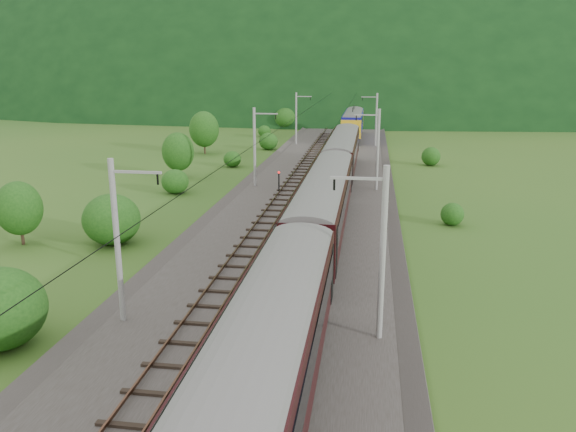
# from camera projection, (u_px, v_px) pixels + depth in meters

# --- Properties ---
(ground) EXTENTS (600.00, 600.00, 0.00)m
(ground) POSITION_uv_depth(u_px,v_px,m) (247.00, 334.00, 26.75)
(ground) COLOR #29561B
(ground) RESTS_ON ground
(railbed) EXTENTS (14.00, 220.00, 0.30)m
(railbed) POSITION_uv_depth(u_px,v_px,m) (280.00, 261.00, 36.26)
(railbed) COLOR #38332D
(railbed) RESTS_ON ground
(track_left) EXTENTS (2.40, 220.00, 0.27)m
(track_left) POSITION_uv_depth(u_px,v_px,m) (244.00, 256.00, 36.54)
(track_left) COLOR #513223
(track_left) RESTS_ON railbed
(track_right) EXTENTS (2.40, 220.00, 0.27)m
(track_right) POSITION_uv_depth(u_px,v_px,m) (317.00, 260.00, 35.87)
(track_right) COLOR #513223
(track_right) RESTS_ON railbed
(catenary_left) EXTENTS (2.54, 192.28, 8.00)m
(catenary_left) POSITION_uv_depth(u_px,v_px,m) (255.00, 145.00, 57.01)
(catenary_left) COLOR gray
(catenary_left) RESTS_ON railbed
(catenary_right) EXTENTS (2.54, 192.28, 8.00)m
(catenary_right) POSITION_uv_depth(u_px,v_px,m) (377.00, 148.00, 55.28)
(catenary_right) COLOR gray
(catenary_right) RESTS_ON railbed
(overhead_wires) EXTENTS (4.83, 198.00, 0.03)m
(overhead_wires) POSITION_uv_depth(u_px,v_px,m) (280.00, 154.00, 34.45)
(overhead_wires) COLOR black
(overhead_wires) RESTS_ON ground
(mountain_main) EXTENTS (504.00, 360.00, 244.00)m
(mountain_main) POSITION_uv_depth(u_px,v_px,m) (361.00, 91.00, 275.08)
(mountain_main) COLOR black
(mountain_main) RESTS_ON ground
(mountain_ridge) EXTENTS (336.00, 280.00, 132.00)m
(mountain_ridge) POSITION_uv_depth(u_px,v_px,m) (158.00, 87.00, 330.24)
(mountain_ridge) COLOR black
(mountain_ridge) RESTS_ON ground
(train) EXTENTS (3.14, 127.03, 5.46)m
(train) POSITION_uv_depth(u_px,v_px,m) (325.00, 193.00, 39.60)
(train) COLOR black
(train) RESTS_ON ground
(hazard_post_near) EXTENTS (0.14, 0.14, 1.32)m
(hazard_post_near) POSITION_uv_depth(u_px,v_px,m) (314.00, 176.00, 59.83)
(hazard_post_near) COLOR red
(hazard_post_near) RESTS_ON railbed
(hazard_post_far) EXTENTS (0.17, 0.17, 1.59)m
(hazard_post_far) POSITION_uv_depth(u_px,v_px,m) (326.00, 165.00, 65.30)
(hazard_post_far) COLOR red
(hazard_post_far) RESTS_ON railbed
(signal) EXTENTS (0.22, 0.22, 2.01)m
(signal) POSITION_uv_depth(u_px,v_px,m) (279.00, 180.00, 55.26)
(signal) COLOR black
(signal) RESTS_ON railbed
(vegetation_left) EXTENTS (13.15, 142.89, 6.50)m
(vegetation_left) POSITION_uv_depth(u_px,v_px,m) (105.00, 195.00, 43.72)
(vegetation_left) COLOR #1A4813
(vegetation_left) RESTS_ON ground
(vegetation_right) EXTENTS (3.09, 91.35, 2.13)m
(vegetation_right) POSITION_uv_depth(u_px,v_px,m) (512.00, 296.00, 28.69)
(vegetation_right) COLOR #1A4813
(vegetation_right) RESTS_ON ground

